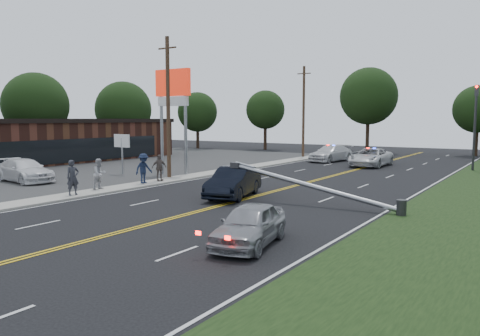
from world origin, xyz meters
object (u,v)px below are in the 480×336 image
Objects in this scene: traffic_signal at (475,120)px; bystander_d at (159,168)px; waiting_sedan at (250,225)px; crashed_sedan at (234,182)px; parked_car at (24,171)px; small_sign at (122,144)px; bystander_b at (100,174)px; bystander_a at (73,178)px; bystander_c at (144,168)px; utility_pole_far at (304,112)px; pylon_sign at (173,96)px; utility_pole_mid at (168,107)px; emergency_b at (331,153)px; emergency_a at (371,157)px; fallen_streetlight at (320,188)px.

traffic_signal is 26.17m from bystander_d.
waiting_sedan is (-3.22, -29.88, -3.50)m from traffic_signal.
waiting_sedan is 2.33× the size of bystander_d.
crashed_sedan is 1.20× the size of waiting_sedan.
bystander_d is (7.97, 4.75, 0.24)m from parked_car.
small_sign is 8.56m from bystander_b.
bystander_a is at bearing -99.21° from parked_car.
crashed_sedan is 7.52m from bystander_c.
crashed_sedan is 7.77m from bystander_d.
utility_pole_far is at bearing 92.99° from crashed_sedan.
crashed_sedan is 2.75× the size of bystander_b.
small_sign is 1.74× the size of bystander_d.
utility_pole_mid reaches higher than pylon_sign.
emergency_b is (9.16, 19.29, -1.51)m from small_sign.
traffic_signal is at bearing -15.82° from bystander_d.
small_sign is 21.93m from emergency_a.
bystander_c is (0.38, 3.25, 0.06)m from bystander_b.
bystander_a is at bearing -161.22° from crashed_sedan.
pylon_sign is at bearing 157.78° from fallen_streetlight.
small_sign is at bearing 136.03° from waiting_sedan.
bystander_a is at bearing -86.23° from emergency_b.
bystander_b is at bearing 147.10° from waiting_sedan.
bystander_a is (-8.30, -25.64, 0.27)m from emergency_a.
utility_pole_mid is 1.00× the size of utility_pole_far.
emergency_b is at bearing 111.18° from fallen_streetlight.
fallen_streetlight is (-4.11, -22.00, -3.29)m from traffic_signal.
emergency_b reaches higher than waiting_sedan.
fallen_streetlight is 24.98m from emergency_b.
bystander_a is 1.00× the size of bystander_c.
bystander_d is at bearing -88.81° from emergency_b.
pylon_sign is at bearing 28.92° from bystander_c.
utility_pole_mid is 22.00m from utility_pole_far.
emergency_b is 2.93× the size of bystander_a.
fallen_streetlight reaches higher than emergency_a.
fallen_streetlight is at bearing -79.05° from bystander_b.
pylon_sign is at bearing -139.61° from traffic_signal.
small_sign is at bearing 45.05° from bystander_a.
bystander_b is (-7.86, -2.57, 0.21)m from crashed_sedan.
utility_pole_far reaches higher than waiting_sedan.
crashed_sedan reaches higher than waiting_sedan.
utility_pole_far is 6.67m from emergency_b.
bystander_a is (-13.28, 2.98, 0.38)m from waiting_sedan.
bystander_d is at bearing 170.66° from fallen_streetlight.
bystander_c is (-7.48, 0.67, 0.26)m from crashed_sedan.
emergency_b is (-4.92, 2.55, 0.01)m from emergency_a.
small_sign is 0.62× the size of crashed_sedan.
parked_car is 0.94× the size of emergency_b.
waiting_sedan is at bearing -83.57° from fallen_streetlight.
pylon_sign reaches higher than bystander_b.
crashed_sedan is 2.58× the size of bystander_c.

